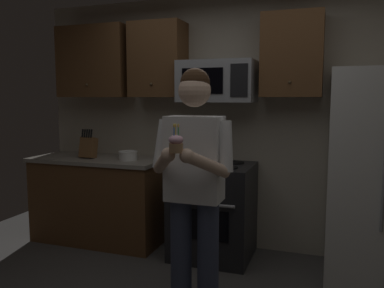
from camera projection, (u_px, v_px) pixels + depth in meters
wall_back at (238, 123)px, 4.08m from camera, size 4.40×0.10×2.60m
oven_range at (213, 210)px, 3.86m from camera, size 0.76×0.70×0.93m
microwave at (217, 82)px, 3.83m from camera, size 0.74×0.41×0.40m
cabinet_row_upper at (165, 60)px, 4.04m from camera, size 2.78×0.36×0.76m
counter_left at (100, 199)px, 4.31m from camera, size 1.44×0.66×0.92m
knife_block at (88, 147)px, 4.22m from camera, size 0.16×0.15×0.32m
bowl_large_white at (128, 155)px, 4.08m from camera, size 0.20×0.20×0.09m
person at (194, 181)px, 2.69m from camera, size 0.60×0.48×1.76m
cupcake at (176, 143)px, 2.35m from camera, size 0.09×0.09×0.17m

